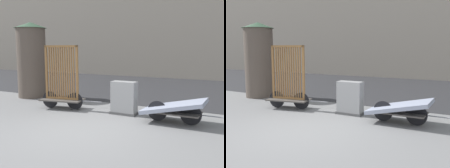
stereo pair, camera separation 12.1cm
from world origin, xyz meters
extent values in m
plane|color=slate|center=(0.00, 0.00, 0.00)|extent=(60.00, 60.00, 0.00)
cube|color=#2D2D30|center=(0.00, 7.88, 0.00)|extent=(56.00, 9.10, 0.01)
cube|color=#9E9384|center=(0.00, 14.43, 5.36)|extent=(48.00, 4.00, 10.72)
cube|color=#4C4742|center=(-1.92, 1.75, 0.31)|extent=(1.54, 0.94, 0.04)
cylinder|color=black|center=(-1.46, 1.83, 0.29)|extent=(0.57, 0.14, 0.57)
cylinder|color=black|center=(-2.38, 1.67, 0.29)|extent=(0.57, 0.14, 0.57)
cylinder|color=gray|center=(-0.86, 1.94, 0.31)|extent=(0.69, 0.15, 0.03)
cube|color=olive|center=(-1.92, 1.75, 0.36)|extent=(1.20, 0.28, 0.07)
cube|color=olive|center=(-1.92, 1.75, 2.12)|extent=(1.20, 0.28, 0.07)
cube|color=olive|center=(-2.48, 1.65, 1.24)|extent=(0.08, 0.08, 1.83)
cube|color=olive|center=(-1.35, 1.85, 1.24)|extent=(0.08, 0.08, 1.83)
cube|color=olive|center=(-2.36, 1.67, 1.24)|extent=(0.04, 0.05, 1.76)
cube|color=olive|center=(-2.28, 1.68, 1.24)|extent=(0.04, 0.05, 1.76)
cube|color=olive|center=(-2.20, 1.70, 1.24)|extent=(0.04, 0.05, 1.76)
cube|color=olive|center=(-2.12, 1.71, 1.24)|extent=(0.04, 0.05, 1.76)
cube|color=olive|center=(-2.04, 1.73, 1.24)|extent=(0.04, 0.05, 1.76)
cube|color=olive|center=(-1.96, 1.74, 1.24)|extent=(0.04, 0.05, 1.76)
cube|color=olive|center=(-1.88, 1.76, 1.24)|extent=(0.04, 0.05, 1.76)
cube|color=olive|center=(-1.79, 1.77, 1.24)|extent=(0.04, 0.05, 1.76)
cube|color=olive|center=(-1.71, 1.79, 1.24)|extent=(0.04, 0.05, 1.76)
cube|color=olive|center=(-1.63, 1.80, 1.24)|extent=(0.04, 0.05, 1.76)
cube|color=olive|center=(-1.55, 1.82, 1.24)|extent=(0.04, 0.05, 1.76)
cube|color=olive|center=(-1.47, 1.83, 1.24)|extent=(0.04, 0.05, 1.76)
cube|color=#4C4742|center=(1.92, 1.75, 0.31)|extent=(1.45, 0.72, 0.04)
cylinder|color=black|center=(2.38, 1.74, 0.29)|extent=(0.58, 0.04, 0.57)
cylinder|color=black|center=(1.45, 1.76, 0.29)|extent=(0.58, 0.04, 0.57)
cylinder|color=gray|center=(2.99, 1.73, 0.31)|extent=(0.70, 0.04, 0.03)
cube|color=#8C93A8|center=(1.92, 1.75, 0.47)|extent=(1.71, 1.05, 0.47)
cube|color=#4C4C4C|center=(0.29, 2.01, 0.04)|extent=(0.85, 0.41, 0.08)
cube|color=gray|center=(0.29, 2.01, 0.52)|extent=(0.79, 0.35, 1.04)
cylinder|color=brown|center=(-4.44, 2.98, 1.44)|extent=(1.19, 1.19, 2.89)
cone|color=#335138|center=(-4.44, 2.98, 3.01)|extent=(1.33, 1.33, 0.24)
camera|label=1|loc=(3.61, -5.32, 2.06)|focal=42.00mm
camera|label=2|loc=(3.72, -5.27, 2.06)|focal=42.00mm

